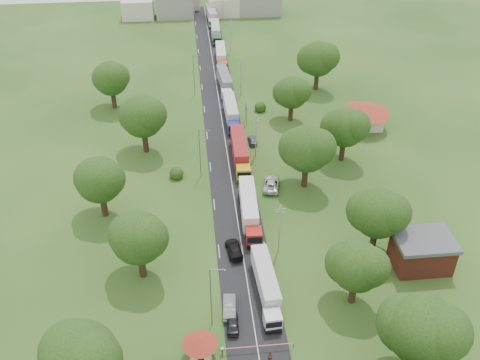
{
  "coord_description": "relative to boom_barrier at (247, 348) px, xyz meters",
  "views": [
    {
      "loc": [
        -6.63,
        -67.6,
        56.03
      ],
      "look_at": [
        1.16,
        8.68,
        3.0
      ],
      "focal_mm": 40.0,
      "sensor_mm": 36.0,
      "label": 1
    }
  ],
  "objects": [
    {
      "name": "info_sign",
      "position": [
        6.56,
        60.0,
        2.11
      ],
      "size": [
        0.12,
        3.1,
        4.1
      ],
      "color": "slate",
      "rests_on": "ground"
    },
    {
      "name": "car_verge_near",
      "position": [
        8.32,
        35.03,
        -0.07
      ],
      "size": [
        3.86,
        6.35,
        1.64
      ],
      "primitive_type": "imported",
      "rotation": [
        0.0,
        0.0,
        2.94
      ],
      "color": "silver",
      "rests_on": "ground"
    },
    {
      "name": "car_lane_mid",
      "position": [
        -1.64,
        7.0,
        -0.1
      ],
      "size": [
        2.09,
        4.92,
        1.58
      ],
      "primitive_type": "imported",
      "rotation": [
        0.0,
        0.0,
        3.05
      ],
      "color": "gray",
      "rests_on": "ground"
    },
    {
      "name": "ground",
      "position": [
        1.36,
        25.0,
        -0.89
      ],
      "size": [
        260.0,
        260.0,
        0.0
      ],
      "primitive_type": "plane",
      "color": "#214517",
      "rests_on": "ground"
    },
    {
      "name": "tree_9",
      "position": [
        -18.66,
        -4.83,
        6.96
      ],
      "size": [
        9.6,
        9.6,
        12.05
      ],
      "color": "#382616",
      "rests_on": "ground"
    },
    {
      "name": "distant_town",
      "position": [
        2.04,
        135.0,
        2.6
      ],
      "size": [
        52.0,
        8.0,
        8.0
      ],
      "color": "gray",
      "rests_on": "ground"
    },
    {
      "name": "tree_13",
      "position": [
        -22.65,
        70.16,
        6.33
      ],
      "size": [
        8.8,
        8.8,
        11.07
      ],
      "color": "#382616",
      "rests_on": "ground"
    },
    {
      "name": "truck_6",
      "position": [
        3.35,
        113.17,
        1.18
      ],
      "size": [
        2.72,
        14.13,
        3.91
      ],
      "color": "#225B2B",
      "rests_on": "ground"
    },
    {
      "name": "tree_10",
      "position": [
        -13.65,
        15.16,
        6.33
      ],
      "size": [
        8.8,
        8.8,
        11.07
      ],
      "color": "#382616",
      "rests_on": "ground"
    },
    {
      "name": "tree_1",
      "position": [
        19.34,
        -4.83,
        6.96
      ],
      "size": [
        9.6,
        9.6,
        12.05
      ],
      "color": "#382616",
      "rests_on": "ground"
    },
    {
      "name": "lamp_2",
      "position": [
        -3.99,
        75.0,
        4.66
      ],
      "size": [
        2.03,
        0.22,
        10.0
      ],
      "color": "slate",
      "rests_on": "ground"
    },
    {
      "name": "pedestrian_near",
      "position": [
        2.62,
        -1.64,
        -0.11
      ],
      "size": [
        0.58,
        0.39,
        1.55
      ],
      "primitive_type": "imported",
      "rotation": [
        0.0,
        0.0,
        -0.03
      ],
      "color": "gray",
      "rests_on": "ground"
    },
    {
      "name": "tree_5",
      "position": [
        23.35,
        43.16,
        6.33
      ],
      "size": [
        8.8,
        8.8,
        11.07
      ],
      "color": "#382616",
      "rests_on": "ground"
    },
    {
      "name": "house_brick",
      "position": [
        27.36,
        13.0,
        1.76
      ],
      "size": [
        8.6,
        6.6,
        5.2
      ],
      "color": "maroon",
      "rests_on": "ground"
    },
    {
      "name": "house_cream",
      "position": [
        31.36,
        55.0,
        2.75
      ],
      "size": [
        10.08,
        10.08,
        5.8
      ],
      "color": "beige",
      "rests_on": "ground"
    },
    {
      "name": "lamp_1",
      "position": [
        -3.99,
        40.0,
        4.66
      ],
      "size": [
        2.03,
        0.22,
        10.0
      ],
      "color": "slate",
      "rests_on": "ground"
    },
    {
      "name": "tree_2",
      "position": [
        15.35,
        7.14,
        5.7
      ],
      "size": [
        8.0,
        8.0,
        10.1
      ],
      "color": "#382616",
      "rests_on": "ground"
    },
    {
      "name": "car_verge_far",
      "position": [
        6.86,
        51.04,
        -0.22
      ],
      "size": [
        1.76,
        4.03,
        1.35
      ],
      "primitive_type": "imported",
      "rotation": [
        0.0,
        0.0,
        3.18
      ],
      "color": "#55565C",
      "rests_on": "ground"
    },
    {
      "name": "truck_5",
      "position": [
        3.57,
        93.92,
        1.16
      ],
      "size": [
        2.74,
        13.95,
        3.86
      ],
      "color": "#BB451C",
      "rests_on": "ground"
    },
    {
      "name": "pole_2",
      "position": [
        6.86,
        46.0,
        3.79
      ],
      "size": [
        1.6,
        0.24,
        9.0
      ],
      "color": "gray",
      "rests_on": "ground"
    },
    {
      "name": "tree_4",
      "position": [
        14.34,
        35.17,
        6.96
      ],
      "size": [
        9.6,
        9.6,
        12.05
      ],
      "color": "#382616",
      "rests_on": "ground"
    },
    {
      "name": "truck_4",
      "position": [
        3.25,
        77.08,
        1.16
      ],
      "size": [
        3.15,
        14.02,
        3.87
      ],
      "color": "white",
      "rests_on": "ground"
    },
    {
      "name": "pole_4",
      "position": [
        6.86,
        102.0,
        3.79
      ],
      "size": [
        1.6,
        0.24,
        9.0
      ],
      "color": "gray",
      "rests_on": "ground"
    },
    {
      "name": "truck_1",
      "position": [
        3.29,
        26.35,
        1.27
      ],
      "size": [
        3.01,
        14.73,
        4.07
      ],
      "color": "#B31B14",
      "rests_on": "ground"
    },
    {
      "name": "truck_3",
      "position": [
        3.36,
        61.1,
        1.19
      ],
      "size": [
        2.53,
        14.18,
        3.93
      ],
      "color": "navy",
      "rests_on": "ground"
    },
    {
      "name": "pedestrian_booth",
      "position": [
        -5.14,
        1.53,
        0.03
      ],
      "size": [
        1.1,
        1.14,
        1.85
      ],
      "primitive_type": "imported",
      "rotation": [
        0.0,
        0.0,
        -0.92
      ],
      "color": "gray",
      "rests_on": "ground"
    },
    {
      "name": "lamp_0",
      "position": [
        -3.99,
        5.0,
        4.66
      ],
      "size": [
        2.03,
        0.22,
        10.0
      ],
      "color": "slate",
      "rests_on": "ground"
    },
    {
      "name": "truck_0",
      "position": [
        3.72,
        9.37,
        1.1
      ],
      "size": [
        2.89,
        13.58,
        3.75
      ],
      "color": "silver",
      "rests_on": "ground"
    },
    {
      "name": "road",
      "position": [
        1.36,
        45.0,
        -0.89
      ],
      "size": [
        8.0,
        200.0,
        0.04
      ],
      "primitive_type": "cube",
      "color": "black",
      "rests_on": "ground"
    },
    {
      "name": "tree_6",
      "position": [
        16.35,
        60.14,
        5.7
      ],
      "size": [
        8.0,
        8.0,
        10.1
      ],
      "color": "#382616",
      "rests_on": "ground"
    },
    {
      "name": "guard_booth",
      "position": [
        -5.84,
        -0.0,
        1.27
      ],
      "size": [
        4.4,
        4.4,
        3.45
      ],
      "color": "beige",
      "rests_on": "ground"
    },
    {
      "name": "pole_1",
      "position": [
        6.86,
        18.0,
        3.79
      ],
      "size": [
        1.6,
        0.24,
        9.0
      ],
      "color": "gray",
      "rests_on": "ground"
    },
    {
      "name": "truck_7",
      "position": [
        3.01,
        128.42,
        1.2
      ],
      "size": [
        3.14,
        14.27,
        3.94
      ],
      "color": "silver",
      "rests_on": "ground"
    },
    {
      "name": "pole_3",
      "position": [
        6.86,
        74.0,
        3.79
      ],
      "size": [
        1.6,
        0.24,
        9.0
      ],
      "color": "gray",
      "rests_on": "ground"
    },
    {
      "name": "pole_5",
      "position": [
        6.86,
        130.0,
        3.79
      ],
      "size": [
        1.6,
        0.24,
        9.0
      ],
      "color": "gray",
      "rests_on": "ground"
    },
    {
      "name": "car_lane_rear",
      "position": [
        0.05,
        18.49,
        -0.13
      ],
      "size": [
        2.72,
        5.44,
        1.52
      ],
      "primitive_type": "imported",
      "rotation": [
        0.0,
        0.0,
        3.26
      ],
      "color": "black",
      "rests_on": "ground"
    },
    {
      "name": "tree_3",
      "position": [
        21.35,
        17.16,
        6.33
      ],
      "size": [
        8.8,
        8.8,
        11.07
      ],
      "color": "#382616",
      "rests_on": "ground"
    },
    {
      "name": "car_lane_front",
      "position": [
        -1.46,
        4.16,
        -0.2
      ],
      "size": [
        1.84,
        4.14,
        1.38
      ],
      "primitive_type": "imported",
      "rotation": [
        0.0,
        0.0,
        3.09
      ],
      "color": "black",
      "rests_on": "ground"
    },
    {
      "name": "tree_7",
      "position": [
        25.34,
        75.17,
        6.96
      ],
      "size": [
        9.6,
        9.6,
        12.05
      ],
      "color": "#382616",
      "rests_on": "ground"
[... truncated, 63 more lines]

